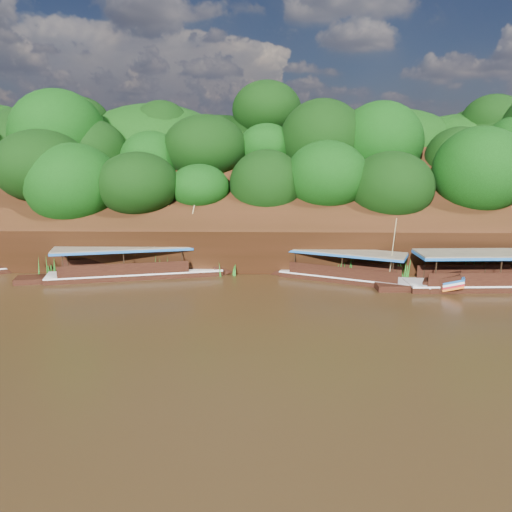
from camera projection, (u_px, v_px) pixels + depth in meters
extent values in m
plane|color=black|center=(336.00, 319.00, 29.46)|extent=(160.00, 160.00, 0.00)
cube|color=black|center=(313.00, 219.00, 44.26)|extent=(120.00, 16.12, 13.64)
cube|color=black|center=(304.00, 236.00, 54.79)|extent=(120.00, 24.00, 12.00)
ellipsoid|color=#113508|center=(6.00, 154.00, 49.46)|extent=(20.00, 10.00, 8.00)
ellipsoid|color=#113508|center=(245.00, 220.00, 43.40)|extent=(18.00, 8.00, 6.40)
ellipsoid|color=#113508|center=(308.00, 152.00, 49.79)|extent=(24.00, 11.00, 8.40)
cube|color=black|center=(503.00, 288.00, 35.50)|extent=(13.86, 2.99, 0.97)
cube|color=silver|center=(503.00, 282.00, 35.39)|extent=(13.86, 3.06, 0.11)
cube|color=brown|center=(495.00, 253.00, 34.89)|extent=(10.89, 3.20, 0.13)
cube|color=#18539C|center=(494.00, 255.00, 34.92)|extent=(10.89, 3.20, 0.19)
cube|color=black|center=(353.00, 281.00, 37.30)|extent=(11.09, 6.20, 0.84)
cube|color=silver|center=(354.00, 276.00, 37.21)|extent=(11.11, 6.26, 0.09)
cube|color=black|center=(443.00, 282.00, 34.68)|extent=(3.04, 2.44, 1.57)
cube|color=#18539C|center=(454.00, 280.00, 34.34)|extent=(1.88, 2.00, 0.57)
cube|color=#B2131E|center=(454.00, 284.00, 34.41)|extent=(1.88, 2.00, 0.57)
cube|color=brown|center=(346.00, 251.00, 37.07)|extent=(8.97, 5.55, 0.11)
cube|color=#18539C|center=(345.00, 253.00, 37.10)|extent=(8.97, 5.55, 0.17)
cylinder|color=tan|center=(393.00, 249.00, 35.07)|extent=(0.25, 1.71, 4.59)
cube|color=black|center=(137.00, 277.00, 38.49)|extent=(13.32, 5.02, 0.90)
cube|color=silver|center=(136.00, 272.00, 38.40)|extent=(13.34, 5.08, 0.10)
cube|color=black|center=(231.00, 264.00, 39.77)|extent=(3.38, 2.28, 1.77)
cube|color=#18539C|center=(241.00, 260.00, 39.86)|extent=(1.95, 2.02, 0.66)
cube|color=#B2131E|center=(241.00, 264.00, 39.93)|extent=(1.95, 2.02, 0.66)
cube|color=brown|center=(124.00, 247.00, 37.79)|extent=(10.61, 4.71, 0.12)
cube|color=#18539C|center=(124.00, 249.00, 37.82)|extent=(10.61, 4.71, 0.18)
cylinder|color=tan|center=(188.00, 237.00, 38.40)|extent=(1.17, 0.85, 4.94)
cube|color=black|center=(52.00, 258.00, 41.74)|extent=(3.17, 2.72, 1.64)
cube|color=#18539C|center=(61.00, 254.00, 41.98)|extent=(2.04, 2.16, 0.59)
cube|color=#B2131E|center=(61.00, 257.00, 42.06)|extent=(2.04, 2.16, 0.59)
cone|color=#20731C|center=(49.00, 265.00, 38.74)|extent=(1.50, 1.50, 1.70)
cone|color=#20731C|center=(161.00, 264.00, 38.62)|extent=(1.50, 1.50, 1.86)
cone|color=#20731C|center=(227.00, 267.00, 38.88)|extent=(1.50, 1.50, 1.36)
cone|color=#20731C|center=(347.00, 267.00, 38.14)|extent=(1.50, 1.50, 1.73)
cone|color=#20731C|center=(405.00, 265.00, 38.12)|extent=(1.50, 1.50, 1.98)
cone|color=#20731C|center=(474.00, 268.00, 38.26)|extent=(1.50, 1.50, 1.51)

